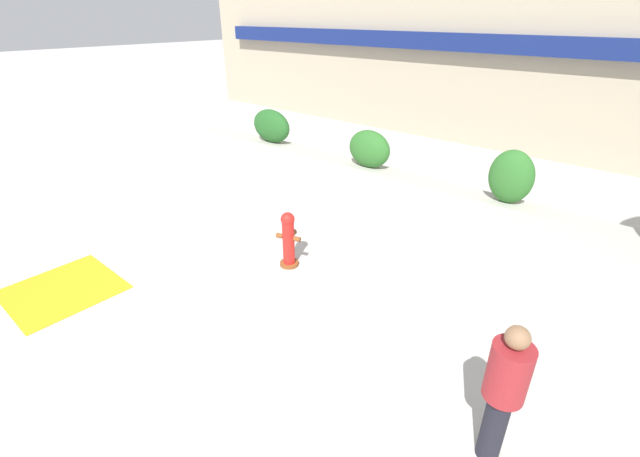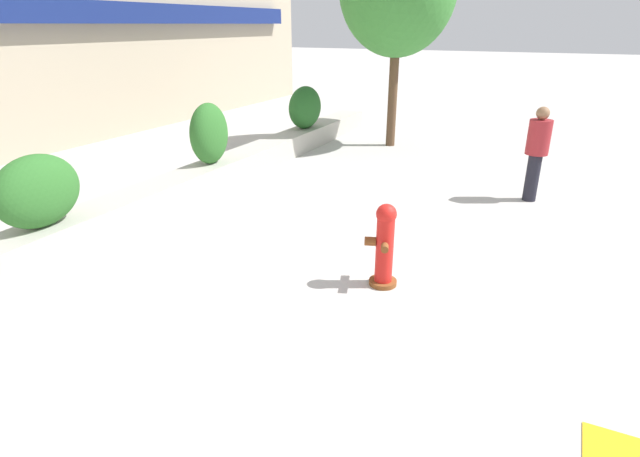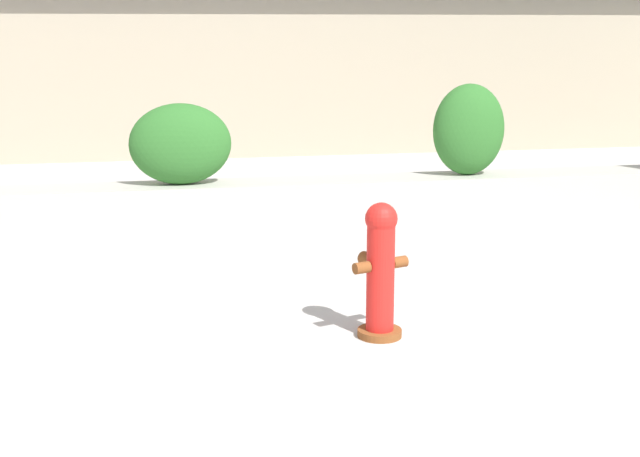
% 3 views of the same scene
% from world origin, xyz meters
% --- Properties ---
extents(ground_plane, '(120.00, 120.00, 0.00)m').
position_xyz_m(ground_plane, '(0.00, 0.00, 0.00)').
color(ground_plane, '#BCB7B2').
extents(planter_wall_low, '(18.00, 0.70, 0.50)m').
position_xyz_m(planter_wall_low, '(0.00, 6.00, 0.25)').
color(planter_wall_low, '#B7B2A8').
rests_on(planter_wall_low, ground).
extents(hedge_bush_1, '(1.24, 0.60, 0.99)m').
position_xyz_m(hedge_bush_1, '(-1.96, 6.00, 1.00)').
color(hedge_bush_1, '#2D6B28').
rests_on(hedge_bush_1, planter_wall_low).
extents(hedge_bush_2, '(0.96, 0.56, 1.18)m').
position_xyz_m(hedge_bush_2, '(1.74, 6.00, 1.09)').
color(hedge_bush_2, '#2D6B28').
rests_on(hedge_bush_2, planter_wall_low).
extents(fire_hydrant, '(0.48, 0.48, 1.08)m').
position_xyz_m(fire_hydrant, '(-0.63, 1.55, 0.55)').
color(fire_hydrant, brown).
rests_on(fire_hydrant, ground).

